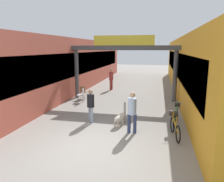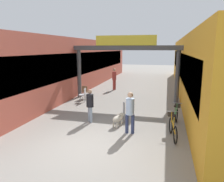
{
  "view_description": "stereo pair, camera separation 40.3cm",
  "coord_description": "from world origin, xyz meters",
  "px_view_note": "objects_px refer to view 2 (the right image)",
  "views": [
    {
      "loc": [
        2.29,
        -6.94,
        3.45
      ],
      "look_at": [
        0.0,
        3.77,
        1.3
      ],
      "focal_mm": 35.0,
      "sensor_mm": 36.0,
      "label": 1
    },
    {
      "loc": [
        2.69,
        -6.85,
        3.45
      ],
      "look_at": [
        0.0,
        3.77,
        1.3
      ],
      "focal_mm": 35.0,
      "sensor_mm": 36.0,
      "label": 2
    }
  ],
  "objects_px": {
    "bicycle_orange_nearest": "(173,127)",
    "cafe_chair_wood_farther": "(85,91)",
    "dog_on_leash": "(118,118)",
    "cafe_chair_aluminium_nearer": "(83,94)",
    "pedestrian_carrying_crate": "(114,78)",
    "pedestrian_companion": "(90,103)",
    "bollard_post_metal": "(124,112)",
    "pedestrian_with_dog": "(130,110)",
    "bicycle_green_second": "(175,116)"
  },
  "relations": [
    {
      "from": "pedestrian_with_dog",
      "to": "cafe_chair_wood_farther",
      "type": "distance_m",
      "value": 6.88
    },
    {
      "from": "pedestrian_with_dog",
      "to": "dog_on_leash",
      "type": "height_order",
      "value": "pedestrian_with_dog"
    },
    {
      "from": "bicycle_green_second",
      "to": "cafe_chair_wood_farther",
      "type": "height_order",
      "value": "bicycle_green_second"
    },
    {
      "from": "pedestrian_with_dog",
      "to": "bicycle_orange_nearest",
      "type": "xyz_separation_m",
      "value": [
        1.69,
        0.01,
        -0.56
      ]
    },
    {
      "from": "pedestrian_companion",
      "to": "dog_on_leash",
      "type": "height_order",
      "value": "pedestrian_companion"
    },
    {
      "from": "pedestrian_companion",
      "to": "bollard_post_metal",
      "type": "distance_m",
      "value": 1.65
    },
    {
      "from": "pedestrian_with_dog",
      "to": "pedestrian_carrying_crate",
      "type": "distance_m",
      "value": 9.6
    },
    {
      "from": "bicycle_orange_nearest",
      "to": "cafe_chair_wood_farther",
      "type": "height_order",
      "value": "bicycle_orange_nearest"
    },
    {
      "from": "cafe_chair_wood_farther",
      "to": "pedestrian_with_dog",
      "type": "bearing_deg",
      "value": -53.66
    },
    {
      "from": "bicycle_orange_nearest",
      "to": "cafe_chair_aluminium_nearer",
      "type": "relative_size",
      "value": 1.89
    },
    {
      "from": "pedestrian_with_dog",
      "to": "pedestrian_companion",
      "type": "xyz_separation_m",
      "value": [
        -2.07,
        0.97,
        -0.1
      ]
    },
    {
      "from": "bicycle_green_second",
      "to": "cafe_chair_aluminium_nearer",
      "type": "height_order",
      "value": "bicycle_green_second"
    },
    {
      "from": "dog_on_leash",
      "to": "cafe_chair_aluminium_nearer",
      "type": "height_order",
      "value": "cafe_chair_aluminium_nearer"
    },
    {
      "from": "pedestrian_with_dog",
      "to": "bollard_post_metal",
      "type": "bearing_deg",
      "value": 112.11
    },
    {
      "from": "bollard_post_metal",
      "to": "cafe_chair_aluminium_nearer",
      "type": "distance_m",
      "value": 4.75
    },
    {
      "from": "pedestrian_companion",
      "to": "cafe_chair_aluminium_nearer",
      "type": "relative_size",
      "value": 1.77
    },
    {
      "from": "pedestrian_companion",
      "to": "pedestrian_carrying_crate",
      "type": "relative_size",
      "value": 0.87
    },
    {
      "from": "bicycle_green_second",
      "to": "pedestrian_carrying_crate",
      "type": "bearing_deg",
      "value": 121.59
    },
    {
      "from": "pedestrian_with_dog",
      "to": "pedestrian_companion",
      "type": "height_order",
      "value": "pedestrian_with_dog"
    },
    {
      "from": "pedestrian_companion",
      "to": "bollard_post_metal",
      "type": "relative_size",
      "value": 1.55
    },
    {
      "from": "pedestrian_companion",
      "to": "cafe_chair_wood_farther",
      "type": "height_order",
      "value": "pedestrian_companion"
    },
    {
      "from": "pedestrian_companion",
      "to": "pedestrian_carrying_crate",
      "type": "bearing_deg",
      "value": 95.58
    },
    {
      "from": "dog_on_leash",
      "to": "cafe_chair_wood_farther",
      "type": "height_order",
      "value": "cafe_chair_wood_farther"
    },
    {
      "from": "dog_on_leash",
      "to": "bicycle_green_second",
      "type": "height_order",
      "value": "bicycle_green_second"
    },
    {
      "from": "pedestrian_companion",
      "to": "cafe_chair_wood_farther",
      "type": "bearing_deg",
      "value": 113.62
    },
    {
      "from": "pedestrian_carrying_crate",
      "to": "pedestrian_companion",
      "type": "bearing_deg",
      "value": -84.42
    },
    {
      "from": "pedestrian_with_dog",
      "to": "cafe_chair_wood_farther",
      "type": "bearing_deg",
      "value": 126.34
    },
    {
      "from": "bicycle_orange_nearest",
      "to": "dog_on_leash",
      "type": "bearing_deg",
      "value": 163.17
    },
    {
      "from": "dog_on_leash",
      "to": "bicycle_green_second",
      "type": "relative_size",
      "value": 0.49
    },
    {
      "from": "bollard_post_metal",
      "to": "bicycle_green_second",
      "type": "bearing_deg",
      "value": 6.88
    },
    {
      "from": "dog_on_leash",
      "to": "pedestrian_companion",
      "type": "bearing_deg",
      "value": 169.87
    },
    {
      "from": "cafe_chair_wood_farther",
      "to": "pedestrian_carrying_crate",
      "type": "bearing_deg",
      "value": 71.81
    },
    {
      "from": "pedestrian_with_dog",
      "to": "pedestrian_companion",
      "type": "relative_size",
      "value": 1.1
    },
    {
      "from": "pedestrian_carrying_crate",
      "to": "dog_on_leash",
      "type": "bearing_deg",
      "value": -75.22
    },
    {
      "from": "pedestrian_companion",
      "to": "bicycle_green_second",
      "type": "relative_size",
      "value": 0.94
    },
    {
      "from": "pedestrian_companion",
      "to": "pedestrian_carrying_crate",
      "type": "height_order",
      "value": "pedestrian_carrying_crate"
    },
    {
      "from": "pedestrian_companion",
      "to": "pedestrian_carrying_crate",
      "type": "distance_m",
      "value": 8.22
    },
    {
      "from": "cafe_chair_aluminium_nearer",
      "to": "bollard_post_metal",
      "type": "bearing_deg",
      "value": -45.27
    },
    {
      "from": "cafe_chair_aluminium_nearer",
      "to": "bicycle_orange_nearest",
      "type": "bearing_deg",
      "value": -39.56
    },
    {
      "from": "pedestrian_companion",
      "to": "bicycle_orange_nearest",
      "type": "relative_size",
      "value": 0.94
    },
    {
      "from": "cafe_chair_wood_farther",
      "to": "bicycle_green_second",
      "type": "bearing_deg",
      "value": -34.4
    },
    {
      "from": "dog_on_leash",
      "to": "cafe_chair_aluminium_nearer",
      "type": "distance_m",
      "value": 5.0
    },
    {
      "from": "dog_on_leash",
      "to": "bicycle_orange_nearest",
      "type": "xyz_separation_m",
      "value": [
        2.34,
        -0.71,
        0.08
      ]
    },
    {
      "from": "bollard_post_metal",
      "to": "cafe_chair_wood_farther",
      "type": "xyz_separation_m",
      "value": [
        -3.58,
        4.33,
        0.02
      ]
    },
    {
      "from": "pedestrian_companion",
      "to": "cafe_chair_wood_farther",
      "type": "distance_m",
      "value": 4.98
    },
    {
      "from": "pedestrian_companion",
      "to": "dog_on_leash",
      "type": "xyz_separation_m",
      "value": [
        1.43,
        -0.25,
        -0.53
      ]
    },
    {
      "from": "bicycle_green_second",
      "to": "cafe_chair_aluminium_nearer",
      "type": "distance_m",
      "value": 6.47
    },
    {
      "from": "pedestrian_companion",
      "to": "dog_on_leash",
      "type": "relative_size",
      "value": 1.93
    },
    {
      "from": "dog_on_leash",
      "to": "cafe_chair_wood_farther",
      "type": "relative_size",
      "value": 0.91
    },
    {
      "from": "bollard_post_metal",
      "to": "pedestrian_with_dog",
      "type": "bearing_deg",
      "value": -67.89
    }
  ]
}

